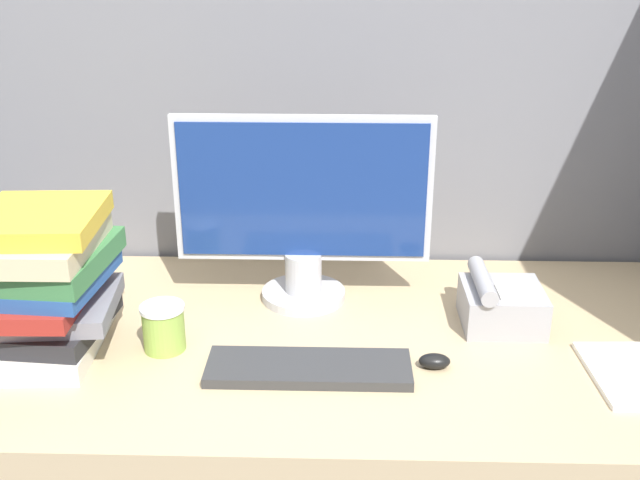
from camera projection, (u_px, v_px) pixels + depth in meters
cubicle_panel_rear at (341, 216)px, 1.93m from camera, size 1.94×0.04×1.72m
desk at (338, 480)px, 1.71m from camera, size 1.54×0.80×0.76m
monitor at (303, 213)px, 1.65m from camera, size 0.57×0.19×0.43m
keyboard at (309, 368)px, 1.43m from camera, size 0.39×0.13×0.02m
mouse at (434, 361)px, 1.44m from camera, size 0.06×0.04×0.03m
coffee_cup at (164, 327)px, 1.50m from camera, size 0.09×0.09×0.10m
book_stack at (46, 280)px, 1.45m from camera, size 0.26×0.30×0.30m
desk_telephone at (500, 304)px, 1.59m from camera, size 0.17×0.18×0.12m
paper_pile at (639, 374)px, 1.41m from camera, size 0.19×0.23×0.01m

